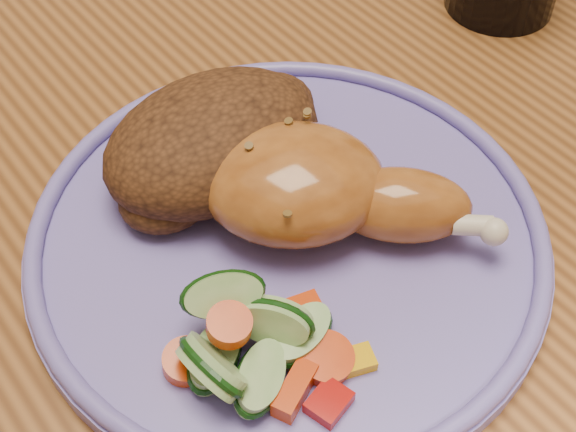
# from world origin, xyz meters

# --- Properties ---
(dining_table) EXTENTS (0.90, 1.40, 0.75)m
(dining_table) POSITION_xyz_m (0.00, 0.00, 0.67)
(dining_table) COLOR brown
(dining_table) RESTS_ON ground
(plate) EXTENTS (0.29, 0.29, 0.01)m
(plate) POSITION_xyz_m (-0.08, -0.12, 0.76)
(plate) COLOR #6B5EB3
(plate) RESTS_ON dining_table
(plate_rim) EXTENTS (0.28, 0.28, 0.01)m
(plate_rim) POSITION_xyz_m (-0.08, -0.12, 0.77)
(plate_rim) COLOR #6B5EB3
(plate_rim) RESTS_ON plate
(chicken_leg) EXTENTS (0.14, 0.15, 0.05)m
(chicken_leg) POSITION_xyz_m (-0.06, -0.13, 0.79)
(chicken_leg) COLOR #A95F23
(chicken_leg) RESTS_ON plate
(rice_pilaf) EXTENTS (0.14, 0.10, 0.06)m
(rice_pilaf) POSITION_xyz_m (-0.08, -0.06, 0.78)
(rice_pilaf) COLOR #4A2812
(rice_pilaf) RESTS_ON plate
(vegetable_pile) EXTENTS (0.09, 0.10, 0.05)m
(vegetable_pile) POSITION_xyz_m (-0.14, -0.17, 0.78)
(vegetable_pile) COLOR #A50A05
(vegetable_pile) RESTS_ON plate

